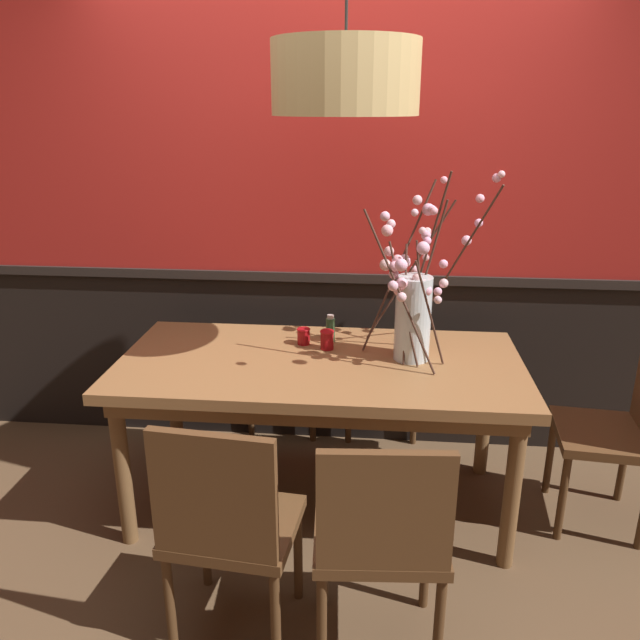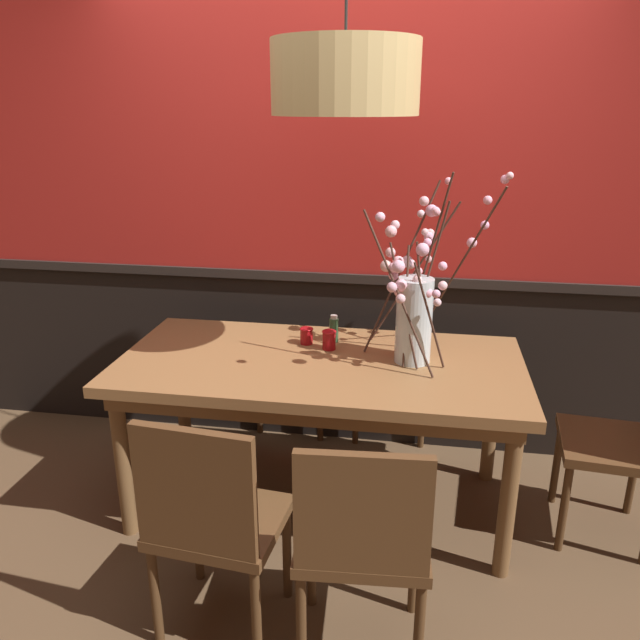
% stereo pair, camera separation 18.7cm
% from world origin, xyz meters
% --- Properties ---
extents(ground_plane, '(24.00, 24.00, 0.00)m').
position_xyz_m(ground_plane, '(0.00, 0.00, 0.00)').
color(ground_plane, brown).
extents(back_wall, '(5.51, 0.14, 2.83)m').
position_xyz_m(back_wall, '(0.00, 0.72, 1.41)').
color(back_wall, black).
rests_on(back_wall, ground).
extents(dining_table, '(1.86, 0.90, 0.77)m').
position_xyz_m(dining_table, '(0.00, 0.00, 0.69)').
color(dining_table, olive).
rests_on(dining_table, ground).
extents(chair_far_side_right, '(0.46, 0.44, 0.95)m').
position_xyz_m(chair_far_side_right, '(0.29, 0.87, 0.53)').
color(chair_far_side_right, brown).
rests_on(chair_far_side_right, ground).
extents(chair_head_east_end, '(0.45, 0.47, 0.89)m').
position_xyz_m(chair_head_east_end, '(1.37, -0.00, 0.51)').
color(chair_head_east_end, brown).
rests_on(chair_head_east_end, ground).
extents(chair_near_side_right, '(0.48, 0.42, 0.90)m').
position_xyz_m(chair_near_side_right, '(0.29, -0.88, 0.51)').
color(chair_near_side_right, brown).
rests_on(chair_near_side_right, ground).
extents(chair_far_side_left, '(0.47, 0.45, 0.97)m').
position_xyz_m(chair_far_side_left, '(-0.27, 0.88, 0.54)').
color(chair_far_side_left, brown).
rests_on(chair_far_side_left, ground).
extents(chair_near_side_left, '(0.49, 0.45, 0.92)m').
position_xyz_m(chair_near_side_left, '(-0.25, -0.86, 0.52)').
color(chair_near_side_left, brown).
rests_on(chair_near_side_left, ground).
extents(vase_with_blossoms, '(0.66, 0.74, 0.85)m').
position_xyz_m(vase_with_blossoms, '(0.42, 0.07, 1.03)').
color(vase_with_blossoms, silver).
rests_on(vase_with_blossoms, dining_table).
extents(candle_holder_nearer_center, '(0.07, 0.07, 0.09)m').
position_xyz_m(candle_holder_nearer_center, '(0.02, 0.14, 0.82)').
color(candle_holder_nearer_center, '#9E0F14').
rests_on(candle_holder_nearer_center, dining_table).
extents(candle_holder_nearer_edge, '(0.07, 0.07, 0.08)m').
position_xyz_m(candle_holder_nearer_edge, '(-0.10, 0.19, 0.82)').
color(candle_holder_nearer_edge, '#9E0F14').
rests_on(candle_holder_nearer_edge, dining_table).
extents(condiment_bottle, '(0.04, 0.04, 0.14)m').
position_xyz_m(condiment_bottle, '(0.03, 0.25, 0.84)').
color(condiment_bottle, '#2D5633').
rests_on(condiment_bottle, dining_table).
extents(pendant_lamp, '(0.59, 0.59, 0.98)m').
position_xyz_m(pendant_lamp, '(0.10, -0.01, 1.99)').
color(pendant_lamp, tan).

